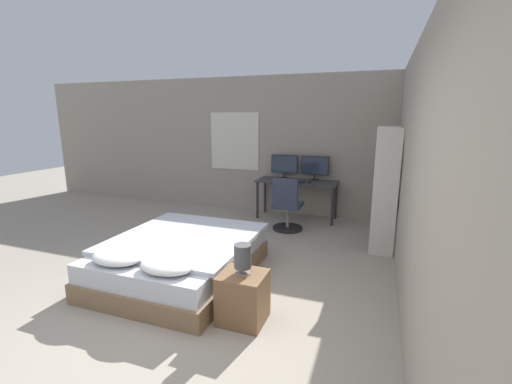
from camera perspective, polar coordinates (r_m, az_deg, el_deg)
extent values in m
plane|color=#9E9384|center=(3.32, -15.51, -23.44)|extent=(20.00, 20.00, 0.00)
cube|color=#9E9384|center=(6.79, 5.91, 7.58)|extent=(12.00, 0.06, 2.70)
cube|color=silver|center=(7.13, -3.61, 8.44)|extent=(1.06, 0.01, 1.16)
cube|color=#A3B2CC|center=(7.14, -3.59, 8.45)|extent=(0.98, 0.01, 1.08)
cube|color=#9E9384|center=(3.71, 24.69, 2.42)|extent=(0.06, 12.00, 2.70)
cube|color=#846647|center=(4.39, -12.22, -12.24)|extent=(1.57, 1.96, 0.22)
cube|color=silver|center=(4.30, -12.36, -9.60)|extent=(1.51, 1.90, 0.22)
cube|color=silver|center=(4.35, -11.61, -7.44)|extent=(1.61, 1.65, 0.05)
ellipsoid|color=white|center=(3.88, -22.17, -10.01)|extent=(0.55, 0.38, 0.13)
ellipsoid|color=white|center=(3.52, -14.66, -11.78)|extent=(0.55, 0.38, 0.13)
cube|color=brown|center=(3.40, -2.17, -17.14)|extent=(0.42, 0.40, 0.49)
cylinder|color=gray|center=(3.29, -2.21, -13.35)|extent=(0.14, 0.14, 0.02)
cylinder|color=gray|center=(3.27, -2.21, -12.84)|extent=(0.02, 0.02, 0.05)
cylinder|color=#4C4C51|center=(3.22, -2.23, -10.63)|extent=(0.16, 0.16, 0.22)
cube|color=#38383D|center=(6.49, 6.83, 1.77)|extent=(1.52, 0.56, 0.03)
cylinder|color=#2D2D33|center=(6.55, 0.24, -1.36)|extent=(0.05, 0.05, 0.71)
cylinder|color=#2D2D33|center=(6.23, 12.61, -2.40)|extent=(0.05, 0.05, 0.71)
cylinder|color=#2D2D33|center=(6.97, 1.51, -0.51)|extent=(0.05, 0.05, 0.71)
cylinder|color=#2D2D33|center=(6.67, 13.14, -1.44)|extent=(0.05, 0.05, 0.71)
cylinder|color=black|center=(6.73, 4.73, 2.38)|extent=(0.16, 0.16, 0.01)
cylinder|color=black|center=(6.72, 4.74, 2.80)|extent=(0.03, 0.03, 0.09)
cube|color=black|center=(6.69, 4.77, 4.67)|extent=(0.52, 0.03, 0.35)
cube|color=#232D42|center=(6.67, 4.74, 4.65)|extent=(0.49, 0.00, 0.32)
cylinder|color=black|center=(6.60, 9.70, 2.04)|extent=(0.16, 0.16, 0.01)
cylinder|color=black|center=(6.59, 9.71, 2.48)|extent=(0.03, 0.03, 0.09)
cube|color=black|center=(6.56, 9.78, 4.38)|extent=(0.52, 0.03, 0.35)
cube|color=#232D42|center=(6.54, 9.76, 4.36)|extent=(0.49, 0.00, 0.32)
cube|color=black|center=(6.32, 6.47, 1.71)|extent=(0.36, 0.13, 0.02)
ellipsoid|color=black|center=(6.26, 8.87, 1.62)|extent=(0.07, 0.05, 0.04)
cylinder|color=black|center=(6.03, 5.26, -5.98)|extent=(0.52, 0.52, 0.04)
cylinder|color=gray|center=(5.96, 5.29, -4.15)|extent=(0.05, 0.05, 0.36)
cube|color=#33384C|center=(5.91, 5.34, -2.13)|extent=(0.46, 0.46, 0.07)
cube|color=#33384C|center=(5.65, 4.86, -0.04)|extent=(0.42, 0.05, 0.46)
cube|color=beige|center=(4.96, 20.73, -0.36)|extent=(0.33, 0.02, 1.78)
cube|color=beige|center=(5.75, 20.69, 1.33)|extent=(0.33, 0.02, 1.78)
cube|color=beige|center=(5.41, 20.49, -2.22)|extent=(0.33, 0.78, 0.02)
cube|color=beige|center=(5.32, 20.89, 2.80)|extent=(0.33, 0.78, 0.02)
cube|color=beige|center=(5.27, 21.28, 7.77)|extent=(0.33, 0.78, 0.02)
cube|color=#2D4784|center=(5.03, 20.62, -1.72)|extent=(0.27, 0.03, 0.25)
cube|color=orange|center=(5.07, 20.59, -1.96)|extent=(0.27, 0.03, 0.19)
cube|color=teal|center=(5.10, 20.60, -1.65)|extent=(0.27, 0.02, 0.23)
cube|color=#7A387F|center=(5.13, 20.60, -1.63)|extent=(0.27, 0.02, 0.22)
cube|color=#28282D|center=(5.16, 20.61, -1.36)|extent=(0.27, 0.03, 0.25)
cube|color=#BCB29E|center=(5.20, 20.61, -1.28)|extent=(0.27, 0.03, 0.25)
cube|color=teal|center=(5.24, 20.58, -1.52)|extent=(0.27, 0.03, 0.19)
cube|color=#2D4784|center=(5.27, 20.60, -1.23)|extent=(0.27, 0.03, 0.23)
cube|color=#7A387F|center=(4.93, 21.04, 3.69)|extent=(0.27, 0.02, 0.25)
cube|color=#BCB29E|center=(4.97, 21.04, 3.70)|extent=(0.27, 0.03, 0.24)
cube|color=#28282D|center=(5.00, 21.02, 3.57)|extent=(0.27, 0.02, 0.21)
cube|color=#BCB29E|center=(5.03, 21.00, 3.51)|extent=(0.27, 0.02, 0.19)
cube|color=#28282D|center=(5.06, 21.00, 3.57)|extent=(0.27, 0.03, 0.19)
cube|color=gold|center=(5.10, 21.00, 3.64)|extent=(0.27, 0.02, 0.19)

